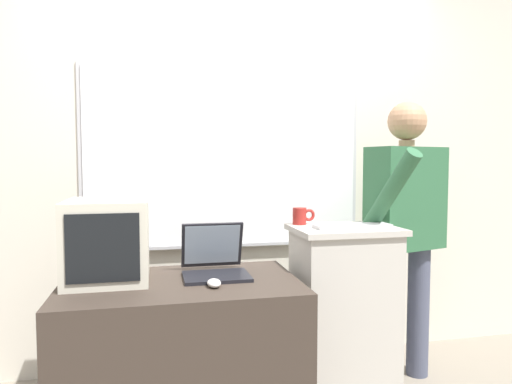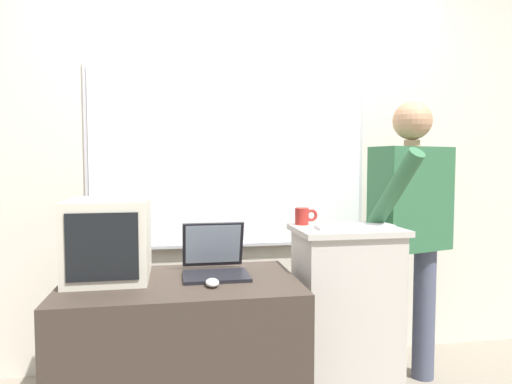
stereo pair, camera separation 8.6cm
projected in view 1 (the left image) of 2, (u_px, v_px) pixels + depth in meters
back_wall at (242, 147)px, 2.99m from camera, size 6.40×0.17×2.82m
lectern_podium at (344, 315)px, 2.46m from camera, size 0.55×0.41×0.96m
side_desk at (182, 362)px, 2.11m from camera, size 1.08×0.67×0.76m
person_presenter at (406, 220)px, 2.68m from camera, size 0.63×0.62×1.66m
laptop at (214, 261)px, 2.22m from camera, size 0.31×0.33×0.25m
wireless_keyboard at (352, 226)px, 2.38m from camera, size 0.40×0.12×0.02m
computer_mouse_by_laptop at (214, 283)px, 2.00m from camera, size 0.06×0.10×0.03m
crt_monitor at (108, 240)px, 2.11m from camera, size 0.36×0.43×0.37m
coffee_mug at (301, 216)px, 2.51m from camera, size 0.13×0.08×0.09m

